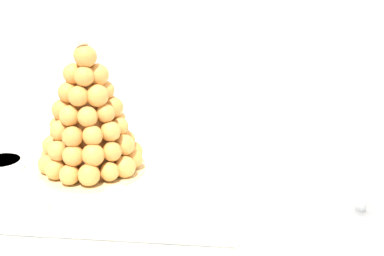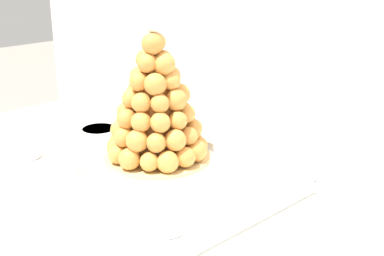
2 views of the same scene
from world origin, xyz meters
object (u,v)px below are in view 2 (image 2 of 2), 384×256
at_px(dessert_cup_left, 27,147).
at_px(dessert_cup_mid_right, 167,220).
at_px(dessert_cup_mid_left, 63,165).
at_px(wine_glass, 186,85).
at_px(serving_tray, 138,171).
at_px(dessert_cup_centre, 110,192).
at_px(macaron_goblet, 366,196).
at_px(croquembouche, 156,106).
at_px(creme_brulee_ramekin, 99,133).

distance_m(dessert_cup_left, dessert_cup_mid_right, 0.48).
height_order(dessert_cup_mid_left, wine_glass, wine_glass).
bearing_deg(wine_glass, dessert_cup_mid_right, -45.55).
bearing_deg(serving_tray, dessert_cup_mid_left, -120.30).
distance_m(dessert_cup_centre, macaron_goblet, 0.50).
bearing_deg(croquembouche, macaron_goblet, -12.41).
relative_size(dessert_cup_mid_left, wine_glass, 0.39).
xyz_separation_m(croquembouche, creme_brulee_ramekin, (-0.21, -0.02, -0.11)).
relative_size(dessert_cup_mid_left, dessert_cup_centre, 1.08).
xyz_separation_m(dessert_cup_left, macaron_goblet, (0.80, 0.09, 0.14)).
height_order(dessert_cup_left, creme_brulee_ramekin, dessert_cup_left).
xyz_separation_m(serving_tray, wine_glass, (-0.17, 0.30, 0.11)).
bearing_deg(dessert_cup_centre, wine_glass, 120.70).
relative_size(creme_brulee_ramekin, macaron_goblet, 0.34).
bearing_deg(croquembouche, dessert_cup_left, -135.21).
xyz_separation_m(dessert_cup_left, wine_glass, (0.07, 0.44, 0.08)).
relative_size(dessert_cup_mid_left, dessert_cup_mid_right, 1.08).
height_order(serving_tray, wine_glass, wine_glass).
bearing_deg(dessert_cup_mid_right, macaron_goblet, 11.50).
bearing_deg(dessert_cup_mid_right, dessert_cup_mid_left, -176.85).
bearing_deg(serving_tray, macaron_goblet, -5.47).
height_order(croquembouche, dessert_cup_left, croquembouche).
distance_m(serving_tray, dessert_cup_left, 0.28).
relative_size(serving_tray, wine_glass, 4.19).
height_order(croquembouche, dessert_cup_centre, croquembouche).
relative_size(dessert_cup_mid_right, creme_brulee_ramekin, 0.59).
bearing_deg(dessert_cup_mid_left, macaron_goblet, 7.37).
bearing_deg(dessert_cup_left, serving_tray, 30.14).
relative_size(dessert_cup_left, dessert_cup_centre, 1.07).
bearing_deg(croquembouche, dessert_cup_centre, -61.84).
distance_m(croquembouche, dessert_cup_mid_left, 0.24).
distance_m(croquembouche, wine_glass, 0.27).
xyz_separation_m(serving_tray, creme_brulee_ramekin, (-0.23, 0.05, 0.02)).
height_order(dessert_cup_centre, creme_brulee_ramekin, dessert_cup_centre).
relative_size(croquembouche, dessert_cup_mid_right, 5.98).
distance_m(serving_tray, dessert_cup_mid_left, 0.16).
bearing_deg(wine_glass, dessert_cup_left, -99.27).
bearing_deg(serving_tray, croquembouche, 107.50).
relative_size(croquembouche, dessert_cup_left, 5.61).
bearing_deg(dessert_cup_mid_right, wine_glass, 134.45).
relative_size(creme_brulee_ramekin, wine_glass, 0.61).
bearing_deg(creme_brulee_ramekin, dessert_cup_mid_left, -51.61).
bearing_deg(macaron_goblet, wine_glass, 154.29).
xyz_separation_m(dessert_cup_mid_left, creme_brulee_ramekin, (-0.15, 0.19, -0.01)).
xyz_separation_m(serving_tray, dessert_cup_centre, (0.09, -0.13, 0.03)).
relative_size(dessert_cup_left, creme_brulee_ramekin, 0.63).
relative_size(croquembouche, dessert_cup_mid_left, 5.54).
height_order(dessert_cup_left, wine_glass, wine_glass).
bearing_deg(dessert_cup_mid_left, dessert_cup_centre, 1.17).
distance_m(dessert_cup_centre, wine_glass, 0.51).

